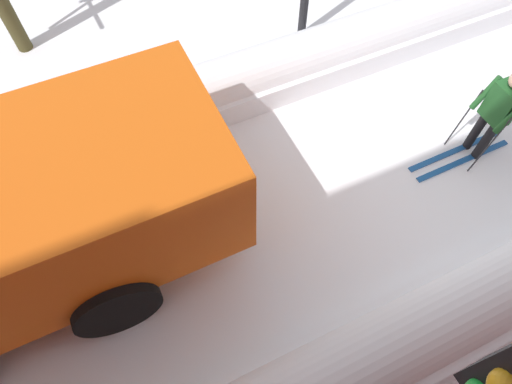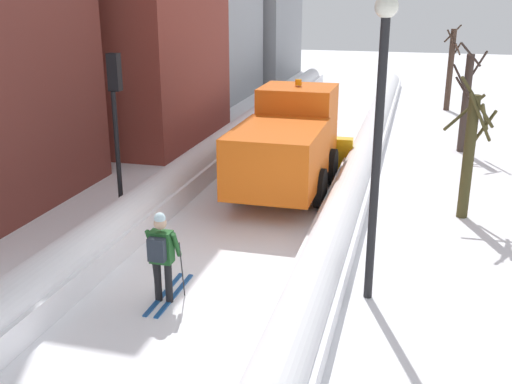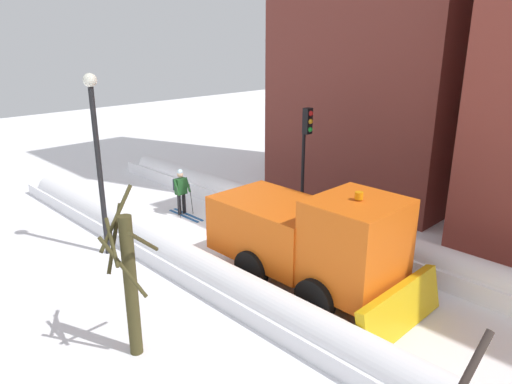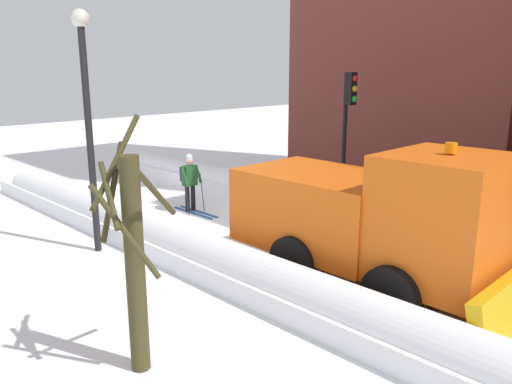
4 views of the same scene
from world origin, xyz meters
TOP-DOWN VIEW (x-y plane):
  - skier at (-0.32, -1.31)m, footprint 0.62×1.80m

SIDE VIEW (x-z plane):
  - skier at x=-0.32m, z-range 0.10..1.91m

